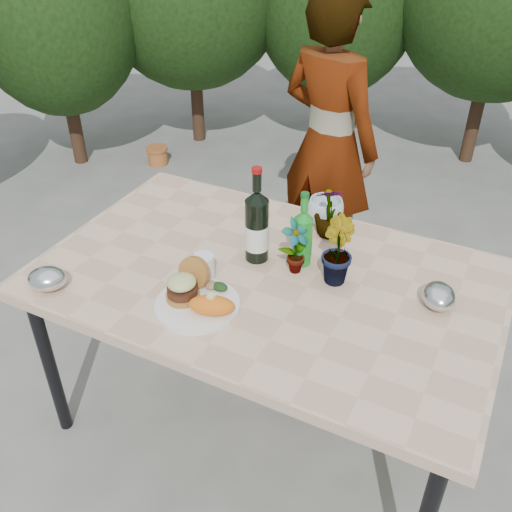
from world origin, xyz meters
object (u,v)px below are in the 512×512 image
at_px(dinner_plate, 197,305).
at_px(wine_bottle, 257,227).
at_px(patio_table, 266,288).
at_px(person, 329,144).

xyz_separation_m(dinner_plate, wine_bottle, (0.05, 0.34, 0.13)).
height_order(dinner_plate, wine_bottle, wine_bottle).
height_order(patio_table, dinner_plate, dinner_plate).
bearing_deg(dinner_plate, person, 92.89).
distance_m(patio_table, person, 1.13).
height_order(dinner_plate, person, person).
distance_m(wine_bottle, person, 1.05).
height_order(wine_bottle, person, person).
bearing_deg(patio_table, wine_bottle, 134.66).
distance_m(patio_table, wine_bottle, 0.22).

